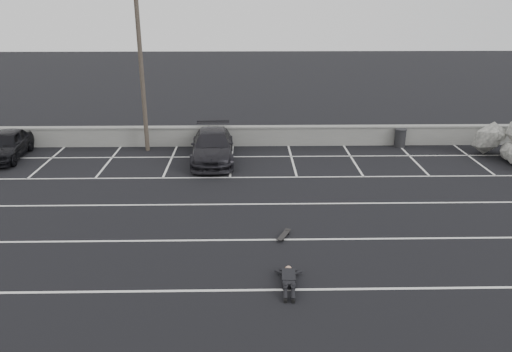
{
  "coord_description": "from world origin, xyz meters",
  "views": [
    {
      "loc": [
        1.77,
        -11.9,
        7.78
      ],
      "look_at": [
        2.12,
        6.47,
        1.0
      ],
      "focal_mm": 35.0,
      "sensor_mm": 36.0,
      "label": 1
    }
  ],
  "objects_px": {
    "utility_pole": "(141,69)",
    "skateboard": "(284,235)",
    "car_right": "(213,146)",
    "person": "(289,274)",
    "car_left": "(6,145)",
    "trash_bin": "(400,138)"
  },
  "relations": [
    {
      "from": "car_right",
      "to": "trash_bin",
      "type": "relative_size",
      "value": 5.07
    },
    {
      "from": "car_left",
      "to": "utility_pole",
      "type": "distance_m",
      "value": 7.66
    },
    {
      "from": "trash_bin",
      "to": "car_right",
      "type": "bearing_deg",
      "value": -167.91
    },
    {
      "from": "car_left",
      "to": "trash_bin",
      "type": "xyz_separation_m",
      "value": [
        20.09,
        1.6,
        -0.2
      ]
    },
    {
      "from": "car_right",
      "to": "car_left",
      "type": "bearing_deg",
      "value": 174.73
    },
    {
      "from": "car_right",
      "to": "person",
      "type": "xyz_separation_m",
      "value": [
        2.86,
        -11.01,
        -0.51
      ]
    },
    {
      "from": "car_right",
      "to": "person",
      "type": "relative_size",
      "value": 2.3
    },
    {
      "from": "car_left",
      "to": "car_right",
      "type": "distance_m",
      "value": 10.24
    },
    {
      "from": "car_left",
      "to": "skateboard",
      "type": "bearing_deg",
      "value": -38.22
    },
    {
      "from": "car_right",
      "to": "skateboard",
      "type": "relative_size",
      "value": 6.56
    },
    {
      "from": "trash_bin",
      "to": "skateboard",
      "type": "xyz_separation_m",
      "value": [
        -6.96,
        -10.42,
        -0.43
      ]
    },
    {
      "from": "trash_bin",
      "to": "car_left",
      "type": "bearing_deg",
      "value": -175.45
    },
    {
      "from": "utility_pole",
      "to": "trash_bin",
      "type": "bearing_deg",
      "value": 1.71
    },
    {
      "from": "trash_bin",
      "to": "skateboard",
      "type": "distance_m",
      "value": 12.54
    },
    {
      "from": "person",
      "to": "car_right",
      "type": "bearing_deg",
      "value": 108.09
    },
    {
      "from": "utility_pole",
      "to": "car_left",
      "type": "bearing_deg",
      "value": -169.85
    },
    {
      "from": "car_right",
      "to": "person",
      "type": "height_order",
      "value": "car_right"
    },
    {
      "from": "person",
      "to": "car_left",
      "type": "bearing_deg",
      "value": 142.18
    },
    {
      "from": "utility_pole",
      "to": "skateboard",
      "type": "height_order",
      "value": "utility_pole"
    },
    {
      "from": "car_right",
      "to": "skateboard",
      "type": "xyz_separation_m",
      "value": [
        2.9,
        -8.31,
        -0.65
      ]
    },
    {
      "from": "trash_bin",
      "to": "person",
      "type": "bearing_deg",
      "value": -118.11
    },
    {
      "from": "car_left",
      "to": "utility_pole",
      "type": "relative_size",
      "value": 0.49
    }
  ]
}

